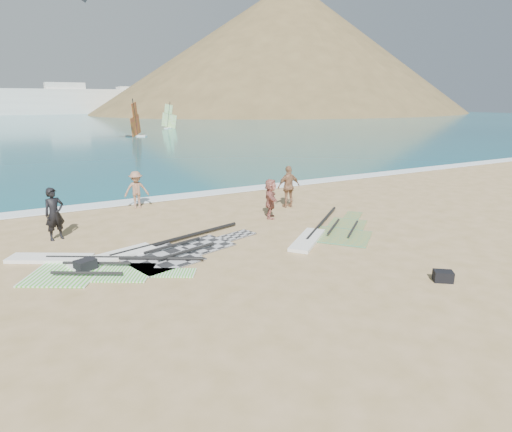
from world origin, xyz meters
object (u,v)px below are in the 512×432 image
rig_green (82,265)px  gear_bag_near (86,265)px  beachgoer_right (271,199)px  rig_orange (329,232)px  gear_bag_far (443,276)px  beachgoer_mid (136,190)px  rig_grey (159,251)px  beachgoer_back (289,187)px  person_wetsuit (54,214)px

rig_green → gear_bag_near: size_ratio=9.81×
beachgoer_right → rig_orange: bearing=-137.2°
gear_bag_far → beachgoer_mid: bearing=113.1°
rig_grey → rig_green: size_ratio=1.21×
rig_orange → beachgoer_right: (-0.78, 2.95, 0.78)m
rig_orange → beachgoer_right: 3.15m
beachgoer_mid → beachgoer_right: (4.47, -4.47, -0.01)m
beachgoer_back → beachgoer_right: 2.08m
rig_grey → person_wetsuit: (-2.76, 3.11, 0.89)m
rig_grey → beachgoer_mid: (0.91, 6.35, 0.80)m
rig_orange → beachgoer_right: beachgoer_right is taller
rig_green → beachgoer_right: 8.02m
rig_grey → rig_orange: rig_grey is taller
gear_bag_near → beachgoer_mid: (3.21, 6.85, 0.67)m
beachgoer_right → person_wetsuit: bearing=109.5°
rig_grey → rig_green: bearing=167.0°
rig_orange → gear_bag_near: size_ratio=10.10×
gear_bag_near → beachgoer_back: size_ratio=0.29×
beachgoer_mid → gear_bag_near: bearing=-108.8°
rig_orange → gear_bag_far: size_ratio=11.15×
rig_grey → gear_bag_near: size_ratio=11.89×
person_wetsuit → beachgoer_back: beachgoer_back is taller
gear_bag_far → rig_green: bearing=145.3°
rig_orange → beachgoer_right: size_ratio=3.35×
gear_bag_near → gear_bag_far: (8.49, -5.52, -0.03)m
beachgoer_back → person_wetsuit: bearing=3.4°
gear_bag_far → beachgoer_back: (0.89, 9.11, 0.81)m
rig_grey → beachgoer_right: bearing=3.9°
rig_green → beachgoer_mid: bearing=93.5°
gear_bag_near → person_wetsuit: person_wetsuit is taller
rig_green → gear_bag_far: size_ratio=10.84×
person_wetsuit → beachgoer_right: person_wetsuit is taller
beachgoer_back → beachgoer_right: size_ratio=1.15×
rig_grey → beachgoer_back: (7.07, 3.09, 0.91)m
rig_grey → gear_bag_near: gear_bag_near is taller
gear_bag_near → beachgoer_mid: size_ratio=0.33×
rig_green → beachgoer_back: 9.99m
rig_grey → gear_bag_far: bearing=-59.6°
rig_green → gear_bag_near: bearing=-52.7°
rig_orange → gear_bag_near: bearing=136.5°
person_wetsuit → rig_green: bearing=-101.1°
gear_bag_far → beachgoer_right: size_ratio=0.30×
person_wetsuit → beachgoer_mid: size_ratio=1.11×
gear_bag_far → rig_orange: bearing=90.3°
beachgoer_right → gear_bag_near: bearing=135.2°
person_wetsuit → beachgoer_right: 8.23m
rig_green → beachgoer_right: bearing=44.7°
rig_green → beachgoer_back: beachgoer_back is taller
gear_bag_far → gear_bag_near: bearing=147.0°
gear_bag_near → beachgoer_right: bearing=17.2°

